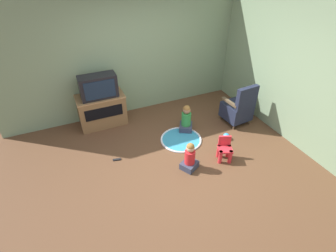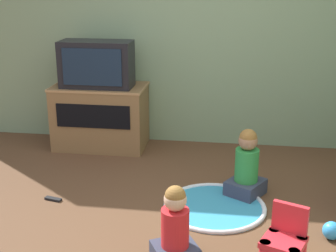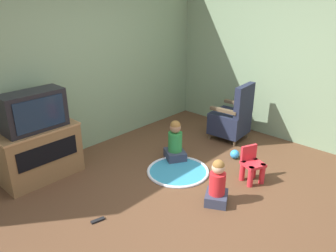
{
  "view_description": "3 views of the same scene",
  "coord_description": "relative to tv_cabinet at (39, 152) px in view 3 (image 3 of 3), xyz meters",
  "views": [
    {
      "loc": [
        -1.61,
        -3.27,
        3.34
      ],
      "look_at": [
        -0.04,
        0.24,
        0.64
      ],
      "focal_mm": 28.0,
      "sensor_mm": 36.0,
      "label": 1
    },
    {
      "loc": [
        0.48,
        -2.97,
        1.86
      ],
      "look_at": [
        -0.01,
        0.43,
        0.72
      ],
      "focal_mm": 50.0,
      "sensor_mm": 36.0,
      "label": 2
    },
    {
      "loc": [
        -2.59,
        -2.05,
        2.27
      ],
      "look_at": [
        0.02,
        0.37,
        0.82
      ],
      "focal_mm": 35.0,
      "sensor_mm": 36.0,
      "label": 3
    }
  ],
  "objects": [
    {
      "name": "black_armchair",
      "position": [
        2.74,
        -1.18,
        0.01
      ],
      "size": [
        0.58,
        0.59,
        0.96
      ],
      "rotation": [
        0.0,
        0.0,
        3.23
      ],
      "color": "brown",
      "rests_on": "ground_plane"
    },
    {
      "name": "television",
      "position": [
        0.0,
        -0.06,
        0.58
      ],
      "size": [
        0.75,
        0.34,
        0.48
      ],
      "color": "black",
      "rests_on": "tv_cabinet"
    },
    {
      "name": "yellow_kid_chair",
      "position": [
        1.79,
        -2.1,
        -0.15
      ],
      "size": [
        0.33,
        0.32,
        0.47
      ],
      "rotation": [
        0.0,
        0.0,
        -0.39
      ],
      "color": "red",
      "rests_on": "ground_plane"
    },
    {
      "name": "ground_plane",
      "position": [
        0.95,
        -1.77,
        -0.36
      ],
      "size": [
        30.0,
        30.0,
        0.0
      ],
      "primitive_type": "plane",
      "color": "brown"
    },
    {
      "name": "child_watching_center",
      "position": [
        1.09,
        -2.05,
        -0.12
      ],
      "size": [
        0.37,
        0.35,
        0.56
      ],
      "rotation": [
        0.0,
        0.0,
        0.5
      ],
      "color": "#33384C",
      "rests_on": "ground_plane"
    },
    {
      "name": "toy_ball",
      "position": [
        2.18,
        -1.61,
        -0.29
      ],
      "size": [
        0.13,
        0.13,
        0.13
      ],
      "color": "#3399E5",
      "rests_on": "ground_plane"
    },
    {
      "name": "wall_back",
      "position": [
        0.69,
        0.35,
        1.02
      ],
      "size": [
        5.49,
        0.12,
        2.77
      ],
      "color": "gray",
      "rests_on": "ground_plane"
    },
    {
      "name": "play_mat",
      "position": [
        1.32,
        -1.26,
        -0.35
      ],
      "size": [
        0.85,
        0.85,
        0.04
      ],
      "color": "teal",
      "rests_on": "ground_plane"
    },
    {
      "name": "child_watching_left",
      "position": [
        1.57,
        -0.98,
        -0.1
      ],
      "size": [
        0.39,
        0.4,
        0.6
      ],
      "rotation": [
        0.0,
        0.0,
        1.04
      ],
      "color": "#33384C",
      "rests_on": "ground_plane"
    },
    {
      "name": "tv_cabinet",
      "position": [
        0.0,
        0.0,
        0.0
      ],
      "size": [
        1.0,
        0.56,
        0.69
      ],
      "color": "brown",
      "rests_on": "ground_plane"
    },
    {
      "name": "remote_control",
      "position": [
        -0.06,
        -1.32,
        -0.35
      ],
      "size": [
        0.16,
        0.08,
        0.02
      ],
      "rotation": [
        0.0,
        0.0,
        2.91
      ],
      "color": "black",
      "rests_on": "ground_plane"
    },
    {
      "name": "wall_right",
      "position": [
        3.38,
        -2.18,
        1.02
      ],
      "size": [
        0.12,
        5.18,
        2.77
      ],
      "color": "gray",
      "rests_on": "ground_plane"
    }
  ]
}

